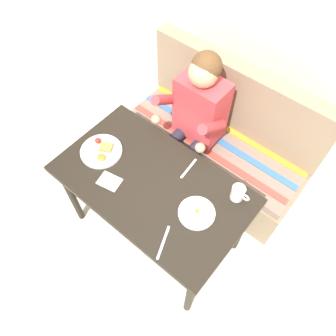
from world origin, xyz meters
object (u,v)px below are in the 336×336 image
at_px(couch, 217,146).
at_px(plate_breakfast, 102,151).
at_px(table, 153,190).
at_px(knife, 163,242).
at_px(person, 195,116).
at_px(plate_eggs, 197,213).
at_px(coffee_mug, 238,193).
at_px(fork, 189,168).
at_px(napkin, 110,181).

bearing_deg(couch, plate_breakfast, -116.91).
bearing_deg(table, knife, -39.64).
bearing_deg(plate_breakfast, person, 65.94).
bearing_deg(plate_eggs, coffee_mug, 63.60).
height_order(table, plate_eggs, plate_eggs).
distance_m(table, fork, 0.26).
relative_size(coffee_mug, napkin, 0.87).
xyz_separation_m(couch, plate_breakfast, (-0.40, -0.80, 0.41)).
bearing_deg(table, plate_eggs, 1.64).
relative_size(plate_eggs, coffee_mug, 1.81).
bearing_deg(knife, plate_breakfast, 141.65).
distance_m(coffee_mug, napkin, 0.77).
distance_m(couch, fork, 0.68).
distance_m(plate_breakfast, knife, 0.73).
distance_m(table, plate_breakfast, 0.42).
relative_size(table, fork, 7.06).
bearing_deg(coffee_mug, plate_breakfast, -161.89).
distance_m(table, coffee_mug, 0.53).
bearing_deg(person, coffee_mug, -30.83).
distance_m(plate_breakfast, fork, 0.57).
distance_m(couch, napkin, 1.03).
bearing_deg(table, coffee_mug, 28.80).
relative_size(couch, coffee_mug, 12.20).
xyz_separation_m(plate_breakfast, plate_eggs, (0.74, 0.04, -0.00)).
relative_size(plate_breakfast, coffee_mug, 2.28).
height_order(person, plate_breakfast, person).
height_order(person, knife, person).
relative_size(plate_eggs, fork, 1.26).
distance_m(couch, coffee_mug, 0.82).
height_order(table, person, person).
bearing_deg(couch, fork, -78.86).
bearing_deg(person, couch, 54.05).
bearing_deg(couch, table, -90.00).
relative_size(plate_breakfast, napkin, 2.00).
relative_size(plate_breakfast, knife, 1.35).
relative_size(plate_eggs, knife, 1.07).
xyz_separation_m(napkin, fork, (0.31, 0.38, -0.00)).
relative_size(couch, fork, 8.47).
bearing_deg(couch, plate_eggs, -66.35).
bearing_deg(fork, coffee_mug, -0.69).
relative_size(table, couch, 0.83).
bearing_deg(plate_eggs, plate_breakfast, -176.73).
xyz_separation_m(person, coffee_mug, (0.58, -0.34, 0.04)).
xyz_separation_m(table, plate_eggs, (0.33, 0.01, 0.09)).
bearing_deg(knife, plate_eggs, 60.99).
relative_size(coffee_mug, fork, 0.69).
bearing_deg(coffee_mug, person, 149.17).
height_order(napkin, fork, napkin).
bearing_deg(plate_eggs, fork, 136.27).
distance_m(plate_breakfast, coffee_mug, 0.90).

